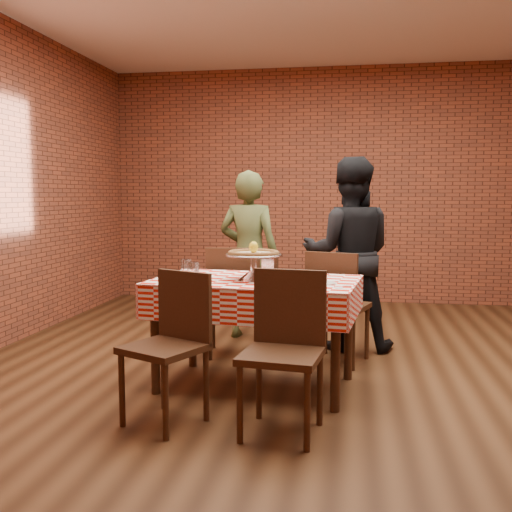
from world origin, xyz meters
name	(u,v)px	position (x,y,z in m)	size (l,w,h in m)	color
ground	(314,370)	(0.00, 0.00, 0.00)	(6.00, 6.00, 0.00)	black
back_wall	(331,186)	(0.00, 3.00, 1.45)	(5.50, 5.50, 0.00)	brown
table	(255,334)	(-0.39, -0.44, 0.38)	(1.37, 0.82, 0.75)	#341E12
tablecloth	(255,296)	(-0.39, -0.44, 0.64)	(1.41, 0.86, 0.24)	red
pizza_stand	(254,267)	(-0.39, -0.47, 0.85)	(0.39, 0.39, 0.17)	silver
pizza	(254,254)	(-0.39, -0.47, 0.94)	(0.35, 0.35, 0.03)	beige
lemon	(254,247)	(-0.39, -0.47, 0.98)	(0.06, 0.06, 0.08)	gold
water_glass_left	(194,270)	(-0.81, -0.47, 0.82)	(0.07, 0.07, 0.12)	white
water_glass_right	(187,267)	(-0.91, -0.31, 0.82)	(0.07, 0.07, 0.12)	white
side_plate	(325,283)	(0.10, -0.57, 0.76)	(0.15, 0.15, 0.01)	white
sweetener_packet_a	(339,288)	(0.19, -0.73, 0.76)	(0.05, 0.04, 0.01)	white
sweetener_packet_b	(347,286)	(0.24, -0.64, 0.76)	(0.05, 0.04, 0.01)	white
condiment_caddy	(270,264)	(-0.33, -0.13, 0.83)	(0.10, 0.08, 0.14)	silver
chair_near_left	(164,350)	(-0.80, -1.19, 0.44)	(0.40, 0.40, 0.88)	#341E12
chair_near_right	(282,355)	(-0.11, -1.23, 0.45)	(0.43, 0.43, 0.91)	#341E12
chair_far_left	(234,300)	(-0.70, 0.36, 0.46)	(0.44, 0.44, 0.92)	#341E12
chair_far_right	(339,306)	(0.17, 0.27, 0.45)	(0.42, 0.42, 0.90)	#341E12
diner_olive	(249,255)	(-0.67, 0.94, 0.78)	(0.57, 0.37, 1.56)	#444B26
diner_black	(349,254)	(0.24, 0.71, 0.83)	(0.81, 0.63, 1.66)	black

